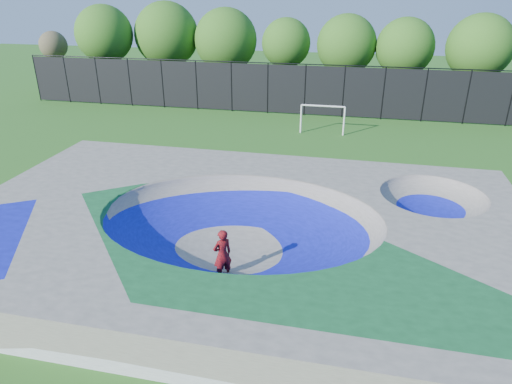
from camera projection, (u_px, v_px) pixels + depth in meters
ground at (241, 248)px, 18.09m from camera, size 120.00×120.00×0.00m
skate_deck at (240, 231)px, 17.78m from camera, size 22.00×14.00×1.50m
skater at (222, 255)px, 15.81m from camera, size 0.83×0.82×1.93m
skateboard at (223, 277)px, 16.20m from camera, size 0.72×0.69×0.05m
soccer_goal at (323, 114)px, 31.50m from camera, size 3.10×0.12×2.04m
fence at (305, 89)px, 35.93m from camera, size 48.09×0.09×4.04m
treeline at (328, 43)px, 39.24m from camera, size 53.35×7.82×8.34m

